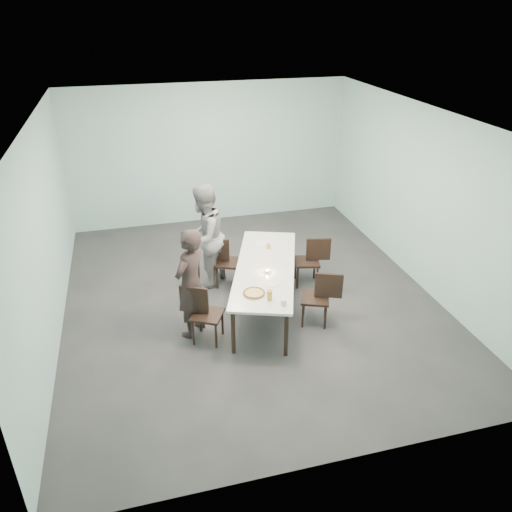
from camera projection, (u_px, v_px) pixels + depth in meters
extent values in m
plane|color=#333335|center=(250.00, 297.00, 8.43)|extent=(7.00, 7.00, 0.00)
cube|color=#A9D5D4|center=(210.00, 155.00, 10.74)|extent=(6.00, 0.02, 3.00)
cube|color=#A9D5D4|center=(339.00, 353.00, 4.73)|extent=(6.00, 0.02, 3.00)
cube|color=#A9D5D4|center=(44.00, 236.00, 7.06)|extent=(0.02, 7.00, 3.00)
cube|color=#A9D5D4|center=(421.00, 198.00, 8.42)|extent=(0.02, 7.00, 3.00)
cube|color=white|center=(248.00, 117.00, 7.05)|extent=(6.00, 7.00, 0.02)
cube|color=white|center=(265.00, 268.00, 7.84)|extent=(1.71, 2.75, 0.04)
cylinder|color=black|center=(233.00, 332.00, 6.96)|extent=(0.06, 0.06, 0.71)
cylinder|color=black|center=(249.00, 253.00, 9.12)|extent=(0.06, 0.06, 0.71)
cylinder|color=black|center=(286.00, 335.00, 6.90)|extent=(0.06, 0.06, 0.71)
cylinder|color=black|center=(290.00, 254.00, 9.06)|extent=(0.06, 0.06, 0.71)
cube|color=black|center=(207.00, 315.00, 7.20)|extent=(0.56, 0.56, 0.04)
cube|color=black|center=(194.00, 299.00, 7.13)|extent=(0.39, 0.23, 0.40)
cylinder|color=black|center=(193.00, 333.00, 7.19)|extent=(0.04, 0.04, 0.41)
cylinder|color=black|center=(201.00, 320.00, 7.48)|extent=(0.04, 0.04, 0.41)
cylinder|color=black|center=(216.00, 336.00, 7.13)|extent=(0.04, 0.04, 0.41)
cylinder|color=black|center=(222.00, 322.00, 7.42)|extent=(0.04, 0.04, 0.41)
cube|color=black|center=(228.00, 263.00, 8.62)|extent=(0.55, 0.55, 0.04)
cube|color=black|center=(217.00, 249.00, 8.54)|extent=(0.40, 0.20, 0.40)
cylinder|color=black|center=(217.00, 278.00, 8.60)|extent=(0.04, 0.04, 0.41)
cylinder|color=black|center=(221.00, 269.00, 8.90)|extent=(0.04, 0.04, 0.41)
cylinder|color=black|center=(237.00, 279.00, 8.56)|extent=(0.04, 0.04, 0.41)
cylinder|color=black|center=(240.00, 270.00, 8.86)|extent=(0.04, 0.04, 0.41)
cube|color=black|center=(315.00, 298.00, 7.60)|extent=(0.55, 0.55, 0.04)
cube|color=black|center=(329.00, 286.00, 7.47)|extent=(0.40, 0.20, 0.40)
cylinder|color=black|center=(326.00, 305.00, 7.83)|extent=(0.04, 0.04, 0.41)
cylinder|color=black|center=(325.00, 318.00, 7.53)|extent=(0.04, 0.04, 0.41)
cylinder|color=black|center=(304.00, 304.00, 7.87)|extent=(0.04, 0.04, 0.41)
cylinder|color=black|center=(303.00, 316.00, 7.57)|extent=(0.04, 0.04, 0.41)
cube|color=black|center=(307.00, 262.00, 8.65)|extent=(0.50, 0.50, 0.04)
cube|color=black|center=(318.00, 249.00, 8.55)|extent=(0.42, 0.13, 0.40)
cylinder|color=black|center=(314.00, 268.00, 8.91)|extent=(0.04, 0.04, 0.41)
cylinder|color=black|center=(317.00, 278.00, 8.61)|extent=(0.04, 0.04, 0.41)
cylinder|color=black|center=(295.00, 268.00, 8.90)|extent=(0.04, 0.04, 0.41)
cylinder|color=black|center=(297.00, 278.00, 8.60)|extent=(0.04, 0.04, 0.41)
imported|color=black|center=(191.00, 284.00, 7.17)|extent=(0.72, 0.73, 1.70)
imported|color=gray|center=(204.00, 237.00, 8.42)|extent=(1.10, 1.12, 1.82)
cylinder|color=white|center=(254.00, 294.00, 7.09)|extent=(0.34, 0.34, 0.01)
cylinder|color=#E8DA84|center=(254.00, 293.00, 7.09)|extent=(0.30, 0.30, 0.01)
torus|color=brown|center=(254.00, 293.00, 7.09)|extent=(0.32, 0.32, 0.03)
cylinder|color=white|center=(273.00, 284.00, 7.34)|extent=(0.18, 0.18, 0.01)
cylinder|color=gold|center=(270.00, 295.00, 6.93)|extent=(0.08, 0.08, 0.15)
cylinder|color=silver|center=(283.00, 302.00, 6.83)|extent=(0.08, 0.08, 0.09)
cylinder|color=silver|center=(267.00, 272.00, 7.64)|extent=(0.06, 0.06, 0.03)
cylinder|color=orange|center=(267.00, 270.00, 7.63)|extent=(0.04, 0.04, 0.01)
cylinder|color=gold|center=(268.00, 246.00, 8.39)|extent=(0.07, 0.07, 0.08)
cube|color=silver|center=(264.00, 243.00, 8.57)|extent=(0.36, 0.31, 0.01)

